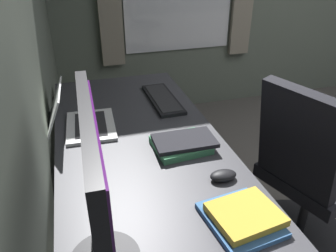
% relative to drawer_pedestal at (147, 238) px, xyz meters
% --- Properties ---
extents(desk, '(2.22, 0.74, 0.73)m').
position_rel_drawer_pedestal_xyz_m(desk, '(-0.07, -0.03, 0.32)').
color(desk, '#38383D').
rests_on(desk, ground).
extents(drawer_pedestal, '(0.40, 0.51, 0.69)m').
position_rel_drawer_pedestal_xyz_m(drawer_pedestal, '(0.00, 0.00, 0.00)').
color(drawer_pedestal, '#38383D').
rests_on(drawer_pedestal, ground).
extents(monitor_primary, '(0.53, 0.20, 0.47)m').
position_rel_drawer_pedestal_xyz_m(monitor_primary, '(-0.39, 0.20, 0.65)').
color(monitor_primary, black).
rests_on(monitor_primary, desk).
extents(laptop_leftmost, '(0.33, 0.33, 0.22)m').
position_rel_drawer_pedestal_xyz_m(laptop_leftmost, '(0.41, 0.24, 0.43)').
color(laptop_leftmost, white).
rests_on(laptop_leftmost, desk).
extents(keyboard_main, '(0.42, 0.15, 0.02)m').
position_rel_drawer_pedestal_xyz_m(keyboard_main, '(0.60, -0.24, 0.39)').
color(keyboard_main, black).
rests_on(keyboard_main, desk).
extents(mouse_main, '(0.06, 0.10, 0.03)m').
position_rel_drawer_pedestal_xyz_m(mouse_main, '(-0.15, -0.27, 0.40)').
color(mouse_main, black).
rests_on(mouse_main, desk).
extents(book_stack_near, '(0.22, 0.27, 0.05)m').
position_rel_drawer_pedestal_xyz_m(book_stack_near, '(0.10, -0.19, 0.41)').
color(book_stack_near, '#3D8456').
rests_on(book_stack_near, desk).
extents(book_stack_far, '(0.26, 0.24, 0.04)m').
position_rel_drawer_pedestal_xyz_m(book_stack_far, '(-0.37, -0.24, 0.40)').
color(book_stack_far, '#38669E').
rests_on(book_stack_far, desk).
extents(office_chair, '(0.56, 0.60, 0.97)m').
position_rel_drawer_pedestal_xyz_m(office_chair, '(0.03, -0.83, 0.11)').
color(office_chair, black).
rests_on(office_chair, ground).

